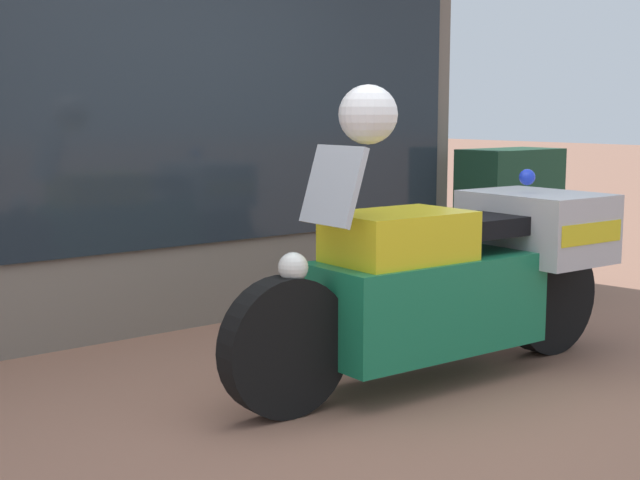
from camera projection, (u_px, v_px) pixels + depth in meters
name	position (u px, v px, depth m)	size (l,w,h in m)	color
ground_plane	(349.00, 405.00, 4.28)	(60.00, 60.00, 0.00)	#8E604C
shop_building	(88.00, 27.00, 5.33)	(5.13, 0.55, 3.77)	#6B6056
window_display	(191.00, 252.00, 5.98)	(3.88, 0.30, 1.91)	slate
paramedic_motorcycle	(457.00, 273.00, 4.69)	(2.51, 0.79, 1.24)	black
utility_cabinet	(509.00, 216.00, 7.23)	(0.85, 0.45, 1.09)	#193D28
white_helmet	(368.00, 115.00, 4.21)	(0.28, 0.28, 0.28)	white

